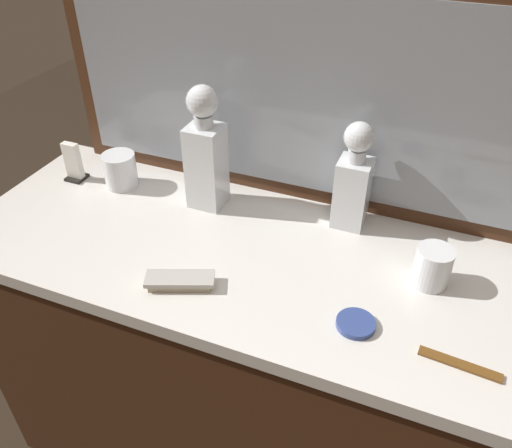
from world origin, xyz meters
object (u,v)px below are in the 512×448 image
Objects in this scene: crystal_decanter_far_left at (353,186)px; porcelain_dish at (356,324)px; crystal_tumbler_rear at (432,268)px; tortoiseshell_comb at (460,364)px; napkin_holder at (74,164)px; crystal_tumbler_front at (120,172)px; silver_brush_right at (180,281)px; crystal_decanter_rear at (206,159)px.

crystal_decanter_far_left is 0.36m from porcelain_dish.
crystal_tumbler_rear is at bearing 57.27° from porcelain_dish.
napkin_holder is (-1.05, 0.27, 0.04)m from tortoiseshell_comb.
tortoiseshell_comb is at bearing -6.71° from porcelain_dish.
silver_brush_right is (0.34, -0.29, -0.03)m from crystal_tumbler_front.
porcelain_dish is at bearing -16.24° from napkin_holder.
napkin_holder is at bearing -175.42° from crystal_decanter_rear.
crystal_tumbler_rear is at bearing -5.98° from crystal_tumbler_front.
crystal_tumbler_rear is 1.14× the size of porcelain_dish.
silver_brush_right is (0.08, -0.31, -0.12)m from crystal_decanter_rear.
crystal_decanter_rear is (-0.36, -0.05, 0.02)m from crystal_decanter_far_left.
crystal_decanter_far_left is 0.63m from crystal_tumbler_front.
silver_brush_right reaches higher than porcelain_dish.
napkin_holder reaches higher than crystal_tumbler_front.
crystal_decanter_far_left reaches higher than porcelain_dish.
napkin_holder reaches higher than silver_brush_right.
napkin_holder is (-0.97, 0.07, 0.01)m from crystal_tumbler_rear.
crystal_tumbler_front is 0.85× the size of napkin_holder.
napkin_holder is at bearing 163.76° from porcelain_dish.
crystal_decanter_far_left is 3.06× the size of crystal_tumbler_rear.
crystal_tumbler_front is (-0.62, -0.06, -0.07)m from crystal_decanter_far_left.
crystal_decanter_rear reaches higher than porcelain_dish.
crystal_tumbler_front is at bearing 8.28° from napkin_holder.
silver_brush_right is (-0.28, -0.36, -0.10)m from crystal_decanter_far_left.
crystal_decanter_rear reaches higher than silver_brush_right.
crystal_tumbler_front is at bearing 162.25° from tortoiseshell_comb.
crystal_decanter_far_left is 1.83× the size of tortoiseshell_comb.
crystal_decanter_far_left reaches higher than silver_brush_right.
napkin_holder is at bearing 150.22° from silver_brush_right.
crystal_decanter_far_left is 3.49× the size of porcelain_dish.
crystal_decanter_far_left is at bearing 6.09° from napkin_holder.
crystal_tumbler_rear is 0.60× the size of tortoiseshell_comb.
tortoiseshell_comb is (0.20, -0.02, -0.00)m from porcelain_dish.
porcelain_dish is at bearing -73.82° from crystal_decanter_far_left.
silver_brush_right is 0.37m from porcelain_dish.
porcelain_dish is at bearing -20.58° from crystal_tumbler_front.
crystal_decanter_far_left is 0.36m from crystal_decanter_rear.
crystal_decanter_far_left reaches higher than crystal_tumbler_rear.
crystal_tumbler_front is 0.76m from porcelain_dish.
crystal_tumbler_rear is at bearing -3.95° from napkin_holder.
silver_brush_right is (-0.49, -0.21, -0.03)m from crystal_tumbler_rear.
crystal_decanter_far_left reaches higher than tortoiseshell_comb.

